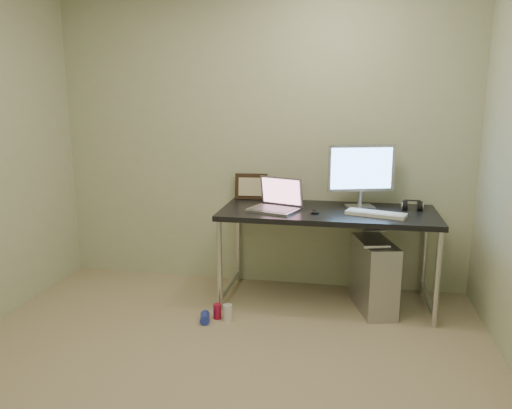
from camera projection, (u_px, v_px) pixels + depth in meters
name	position (u px, v px, depth m)	size (l,w,h in m)	color
floor	(204.00, 390.00, 2.79)	(3.50, 3.50, 0.00)	tan
wall_back	(260.00, 140.00, 4.21)	(3.50, 0.02, 2.50)	beige
desk	(328.00, 220.00, 3.87)	(1.65, 0.72, 0.75)	black
tower_computer	(374.00, 275.00, 3.81)	(0.36, 0.57, 0.58)	#BBBABF
cable_a	(367.00, 244.00, 4.17)	(0.01, 0.01, 0.70)	black
cable_b	(378.00, 248.00, 4.14)	(0.01, 0.01, 0.72)	black
can_red	(217.00, 311.00, 3.69)	(0.06, 0.06, 0.11)	#B7143B
can_white	(228.00, 313.00, 3.65)	(0.07, 0.07, 0.12)	white
can_blue	(205.00, 318.00, 3.63)	(0.07, 0.07, 0.12)	#2739C0
laptop	(276.00, 203.00, 3.86)	(0.43, 0.39, 0.25)	#B9B8C0
monitor	(361.00, 171.00, 3.89)	(0.52, 0.21, 0.50)	#B9B8C0
keyboard	(376.00, 214.00, 3.68)	(0.43, 0.14, 0.03)	white
mouse_right	(403.00, 214.00, 3.66)	(0.06, 0.10, 0.03)	black
mouse_left	(315.00, 211.00, 3.76)	(0.07, 0.10, 0.04)	black
headphones	(412.00, 207.00, 3.86)	(0.15, 0.09, 0.10)	black
picture_frame	(251.00, 186.00, 4.25)	(0.28, 0.03, 0.22)	black
webcam	(278.00, 190.00, 4.20)	(0.04, 0.03, 0.12)	silver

